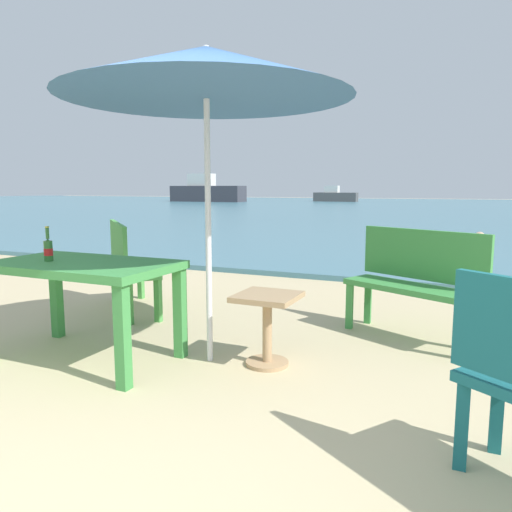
{
  "coord_description": "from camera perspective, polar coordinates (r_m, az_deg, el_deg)",
  "views": [
    {
      "loc": [
        1.46,
        -1.63,
        1.31
      ],
      "look_at": [
        -0.61,
        3.0,
        0.6
      ],
      "focal_mm": 34.23,
      "sensor_mm": 36.0,
      "label": 1
    }
  ],
  "objects": [
    {
      "name": "side_table_wood",
      "position": [
        3.63,
        1.32,
        -7.35
      ],
      "size": [
        0.44,
        0.44,
        0.54
      ],
      "color": "tan",
      "rests_on": "ground_plane"
    },
    {
      "name": "boat_barge",
      "position": [
        43.44,
        -5.77,
        7.51
      ],
      "size": [
        6.71,
        1.83,
        2.44
      ],
      "color": "#38383F",
      "rests_on": "sea_water"
    },
    {
      "name": "patio_umbrella",
      "position": [
        3.7,
        -5.85,
        20.52
      ],
      "size": [
        2.1,
        2.1,
        2.3
      ],
      "color": "silver",
      "rests_on": "ground_plane"
    },
    {
      "name": "bench_green_right",
      "position": [
        4.46,
        18.19,
        -2.37
      ],
      "size": [
        1.24,
        0.84,
        0.95
      ],
      "color": "#3D8C42",
      "rests_on": "ground_plane"
    },
    {
      "name": "sea_water",
      "position": [
        31.69,
        21.47,
        5.16
      ],
      "size": [
        120.0,
        50.0,
        0.08
      ],
      "primitive_type": "cube",
      "color": "teal",
      "rests_on": "ground_plane"
    },
    {
      "name": "bench_green_left",
      "position": [
        5.35,
        -14.75,
        -0.57
      ],
      "size": [
        1.11,
        1.09,
        0.95
      ],
      "color": "#4C9E47",
      "rests_on": "ground_plane"
    },
    {
      "name": "swimmer_person",
      "position": [
        10.07,
        24.62,
        1.15
      ],
      "size": [
        0.34,
        0.34,
        0.41
      ],
      "color": "tan",
      "rests_on": "sea_water"
    },
    {
      "name": "ground_plane",
      "position": [
        2.55,
        -16.51,
        -23.31
      ],
      "size": [
        120.0,
        120.0,
        0.0
      ],
      "primitive_type": "plane",
      "color": "#C6B287"
    },
    {
      "name": "beer_bottle_amber",
      "position": [
        4.02,
        -23.11,
        0.78
      ],
      "size": [
        0.07,
        0.07,
        0.26
      ],
      "color": "#2D662D",
      "rests_on": "picnic_table_green"
    },
    {
      "name": "picnic_table_green",
      "position": [
        3.91,
        -19.6,
        -2.23
      ],
      "size": [
        1.4,
        0.8,
        0.76
      ],
      "color": "#3D8C42",
      "rests_on": "ground_plane"
    },
    {
      "name": "boat_ferry",
      "position": [
        44.16,
        9.22,
        6.96
      ],
      "size": [
        3.83,
        1.05,
        1.39
      ],
      "color": "#4C4C4C",
      "rests_on": "sea_water"
    }
  ]
}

